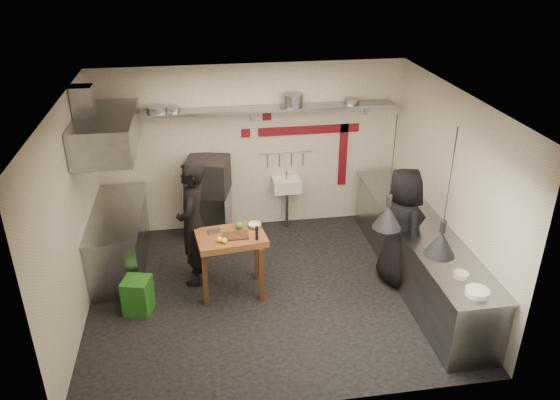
{
  "coord_description": "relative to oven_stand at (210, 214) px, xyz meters",
  "views": [
    {
      "loc": [
        -0.86,
        -6.35,
        4.58
      ],
      "look_at": [
        0.18,
        0.3,
        1.3
      ],
      "focal_mm": 35.0,
      "sensor_mm": 36.0,
      "label": 1
    }
  ],
  "objects": [
    {
      "name": "pan_mid_left",
      "position": [
        -0.46,
        0.14,
        1.78
      ],
      "size": [
        0.22,
        0.22,
        0.07
      ],
      "primitive_type": "cylinder",
      "rotation": [
        0.0,
        0.0,
        -0.02
      ],
      "color": "slate",
      "rests_on": "back_shelf"
    },
    {
      "name": "ceiling",
      "position": [
        0.76,
        -1.78,
        2.4
      ],
      "size": [
        5.0,
        5.0,
        0.0
      ],
      "primitive_type": "plane",
      "color": "beige",
      "rests_on": "floor"
    },
    {
      "name": "extractor_hood",
      "position": [
        -1.34,
        -0.73,
        1.75
      ],
      "size": [
        0.78,
        1.6,
        0.5
      ],
      "primitive_type": "cube",
      "color": "slate",
      "rests_on": "ceiling"
    },
    {
      "name": "sink_drain",
      "position": [
        1.31,
        0.1,
        -0.06
      ],
      "size": [
        0.06,
        0.06,
        0.66
      ],
      "primitive_type": "cylinder",
      "color": "slate",
      "rests_on": "floor"
    },
    {
      "name": "shelf_bracket_mid",
      "position": [
        0.76,
        0.29,
        1.62
      ],
      "size": [
        0.04,
        0.06,
        0.24
      ],
      "primitive_type": "cube",
      "color": "slate",
      "rests_on": "wall_back"
    },
    {
      "name": "oven_glass",
      "position": [
        -0.0,
        -0.3,
        0.69
      ],
      "size": [
        0.34,
        0.1,
        0.34
      ],
      "primitive_type": "cube",
      "rotation": [
        0.0,
        0.0,
        -0.24
      ],
      "color": "black",
      "rests_on": "oven_door"
    },
    {
      "name": "red_tile_a",
      "position": [
        1.01,
        0.3,
        1.55
      ],
      "size": [
        0.14,
        0.02,
        0.14
      ],
      "primitive_type": "cube",
      "color": "maroon",
      "rests_on": "wall_back"
    },
    {
      "name": "combi_oven",
      "position": [
        0.0,
        0.0,
        0.69
      ],
      "size": [
        0.78,
        0.75,
        0.58
      ],
      "primitive_type": "cube",
      "rotation": [
        0.0,
        0.0,
        -0.24
      ],
      "color": "black",
      "rests_on": "oven_stand"
    },
    {
      "name": "red_tile_b",
      "position": [
        0.66,
        0.3,
        1.28
      ],
      "size": [
        0.14,
        0.02,
        0.14
      ],
      "primitive_type": "cube",
      "color": "maroon",
      "rests_on": "wall_back"
    },
    {
      "name": "oven_door",
      "position": [
        -0.06,
        -0.28,
        0.69
      ],
      "size": [
        0.5,
        0.15,
        0.46
      ],
      "primitive_type": "cube",
      "rotation": [
        0.0,
        0.0,
        -0.24
      ],
      "color": "maroon",
      "rests_on": "combi_oven"
    },
    {
      "name": "wall_back",
      "position": [
        0.76,
        0.32,
        1.0
      ],
      "size": [
        5.0,
        0.04,
        2.8
      ],
      "primitive_type": "cube",
      "color": "silver",
      "rests_on": "floor"
    },
    {
      "name": "lemon_a",
      "position": [
        0.08,
        -1.84,
        0.56
      ],
      "size": [
        0.08,
        0.08,
        0.07
      ],
      "primitive_type": "sphere",
      "rotation": [
        0.0,
        0.0,
        0.05
      ],
      "color": "yellow",
      "rests_on": "prep_table"
    },
    {
      "name": "back_shelf",
      "position": [
        0.76,
        0.14,
        1.72
      ],
      "size": [
        4.6,
        0.34,
        0.04
      ],
      "primitive_type": "cube",
      "color": "slate",
      "rests_on": "wall_back"
    },
    {
      "name": "pepper_mill",
      "position": [
        0.58,
        -1.85,
        0.62
      ],
      "size": [
        0.05,
        0.05,
        0.2
      ],
      "primitive_type": "cylinder",
      "rotation": [
        0.0,
        0.0,
        0.06
      ],
      "color": "black",
      "rests_on": "prep_table"
    },
    {
      "name": "small_bowl_right",
      "position": [
        2.86,
        -3.11,
        0.56
      ],
      "size": [
        0.22,
        0.22,
        0.05
      ],
      "primitive_type": "cylinder",
      "rotation": [
        0.0,
        0.0,
        -0.18
      ],
      "color": "silver",
      "rests_on": "counter_right_top"
    },
    {
      "name": "pan_far_left",
      "position": [
        -0.7,
        0.14,
        1.79
      ],
      "size": [
        0.38,
        0.38,
        0.09
      ],
      "primitive_type": "cylinder",
      "rotation": [
        0.0,
        0.0,
        0.27
      ],
      "color": "slate",
      "rests_on": "back_shelf"
    },
    {
      "name": "wall_left",
      "position": [
        -1.74,
        -1.78,
        1.0
      ],
      "size": [
        0.04,
        4.2,
        2.8
      ],
      "primitive_type": "cube",
      "color": "silver",
      "rests_on": "floor"
    },
    {
      "name": "red_band_horiz",
      "position": [
        1.71,
        0.3,
        1.28
      ],
      "size": [
        1.7,
        0.02,
        0.14
      ],
      "primitive_type": "cube",
      "color": "maroon",
      "rests_on": "wall_back"
    },
    {
      "name": "utensil_rail",
      "position": [
        1.31,
        0.28,
        0.92
      ],
      "size": [
        0.9,
        0.02,
        0.02
      ],
      "primitive_type": "cylinder",
      "rotation": [
        0.0,
        1.57,
        0.0
      ],
      "color": "slate",
      "rests_on": "wall_back"
    },
    {
      "name": "floor",
      "position": [
        0.76,
        -1.78,
        -0.4
      ],
      "size": [
        5.0,
        5.0,
        0.0
      ],
      "primitive_type": "plane",
      "color": "black",
      "rests_on": "ground"
    },
    {
      "name": "cutting_board",
      "position": [
        0.31,
        -1.72,
        0.53
      ],
      "size": [
        0.32,
        0.23,
        0.02
      ],
      "primitive_type": "cube",
      "rotation": [
        0.0,
        0.0,
        -0.0
      ],
      "color": "#472A16",
      "rests_on": "prep_table"
    },
    {
      "name": "prep_table",
      "position": [
        0.24,
        -1.67,
        0.06
      ],
      "size": [
        0.99,
        0.75,
        0.92
      ],
      "primitive_type": null,
      "rotation": [
        0.0,
        0.0,
        0.13
      ],
      "color": "brown",
      "rests_on": "floor"
    },
    {
      "name": "heat_lamp_near",
      "position": [
        2.08,
        -2.6,
        1.69
      ],
      "size": [
        0.45,
        0.45,
        1.41
      ],
      "primitive_type": null,
      "rotation": [
        0.0,
        0.0,
        -0.32
      ],
      "color": "black",
      "rests_on": "ceiling"
    },
    {
      "name": "steel_tray",
      "position": [
        0.02,
        -1.56,
        0.54
      ],
      "size": [
        0.19,
        0.14,
        0.03
      ],
      "primitive_type": "cube",
      "rotation": [
        0.0,
        0.0,
        0.21
      ],
      "color": "slate",
      "rests_on": "prep_table"
    },
    {
      "name": "lemon_b",
      "position": [
        0.14,
        -1.87,
        0.56
      ],
      "size": [
        0.1,
        0.1,
        0.08
      ],
      "primitive_type": "sphere",
      "rotation": [
        0.0,
        0.0,
        0.43
      ],
      "color": "yellow",
      "rests_on": "prep_table"
    },
    {
      "name": "plate_stack",
      "position": [
        2.88,
        -3.48,
        0.56
      ],
      "size": [
        0.33,
        0.33,
        0.07
      ],
      "primitive_type": "cylinder",
      "rotation": [
        0.0,
        0.0,
        -0.3
      ],
      "color": "silver",
      "rests_on": "counter_right_top"
    },
    {
      "name": "oven_stand",
      "position": [
        0.0,
        0.0,
        0.0
      ],
      "size": [
        0.74,
        0.7,
        0.8
      ],
      "primitive_type": "cube",
      "rotation": [
        0.0,
        0.0,
        -0.24
      ],
      "color": "slate",
      "rests_on": "floor"
    },
    {
      "name": "heat_lamp_far",
      "position": [
        2.55,
        -3.09,
        1.63
      ],
      "size": [
        0.47,
        0.47,
        1.54
      ],
      "primitive_type": null,
      "rotation": [
        0.0,
        0.0,
        -0.4
      ],
      "color": "black",
      "rests_on": "ceiling"
    },
    {
      "name": "shelf_bracket_right",
      "position": [
        2.66,
        0.29,
        1.62
      ],
      "size": [
        0.04,
        0.06,
        0.24
      ],
      "primitive_type": "cube",
      "color": "slate",
      "rests_on": "wall_back"
    },
    {
      "name": "counter_right",
      "position": [
        2.91,
        -1.78,
        0.05
      ],
      "size": [
        0.7,
        3.8,
        0.9
      ],
      "primitive_type": "cube",
      "color": "slate",
      "rests_on": "floor"
    },
    {
      "name": "sink_tap",
      "position": [
        1.31,
        0.14,
        0.56
      ],
      "size": [
        0.03,
        0.03,
        0.14
      ],
      "primitive_type": "cylinder",
      "color": "slate",
      "rests_on": "hand_sink"
    },
    {
      "name": "chef_right",
      "position": [
        2.63,
        -1.76,
        0.48
      ],
      "size": [
        0.7,
        0.95,
        1.77
      ],
      "primitive_type": "imported",
      "rotation": [
        0.0,
        0.0,
        1.74
      ],
      "color": "black",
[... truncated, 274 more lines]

